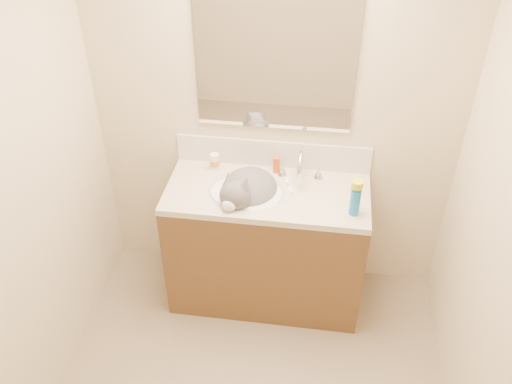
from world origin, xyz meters
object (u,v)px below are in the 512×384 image
(faucet, at_px, (300,168))
(amber_bottle, at_px, (277,165))
(vanity_cabinet, at_px, (266,247))
(basin, at_px, (246,201))
(cat, at_px, (247,193))
(pill_bottle, at_px, (215,161))
(spray_can, at_px, (355,202))
(silver_jar, at_px, (276,166))

(faucet, bearing_deg, amber_bottle, 156.91)
(vanity_cabinet, height_order, basin, basin)
(cat, xyz_separation_m, pill_bottle, (-0.23, 0.20, 0.07))
(vanity_cabinet, distance_m, cat, 0.45)
(cat, height_order, spray_can, cat)
(cat, bearing_deg, vanity_cabinet, 27.79)
(faucet, xyz_separation_m, pill_bottle, (-0.53, 0.05, -0.03))
(vanity_cabinet, bearing_deg, spray_can, -15.99)
(vanity_cabinet, xyz_separation_m, spray_can, (0.50, -0.14, 0.53))
(basin, height_order, faucet, faucet)
(pill_bottle, relative_size, spray_can, 0.65)
(cat, distance_m, amber_bottle, 0.27)
(vanity_cabinet, distance_m, spray_can, 0.74)
(silver_jar, bearing_deg, basin, -120.46)
(basin, distance_m, amber_bottle, 0.30)
(silver_jar, relative_size, amber_bottle, 0.57)
(faucet, distance_m, pill_bottle, 0.53)
(pill_bottle, distance_m, spray_can, 0.91)
(vanity_cabinet, relative_size, cat, 2.33)
(silver_jar, xyz_separation_m, amber_bottle, (0.00, -0.02, 0.02))
(basin, height_order, pill_bottle, pill_bottle)
(amber_bottle, bearing_deg, cat, -124.07)
(spray_can, bearing_deg, silver_jar, 142.57)
(vanity_cabinet, distance_m, basin, 0.40)
(pill_bottle, relative_size, silver_jar, 1.72)
(amber_bottle, bearing_deg, silver_jar, 102.75)
(cat, relative_size, silver_jar, 8.49)
(vanity_cabinet, xyz_separation_m, silver_jar, (0.03, 0.22, 0.48))
(faucet, xyz_separation_m, cat, (-0.30, -0.16, -0.10))
(vanity_cabinet, distance_m, silver_jar, 0.53)
(pill_bottle, xyz_separation_m, amber_bottle, (0.38, 0.02, 0.00))
(basin, relative_size, faucet, 1.61)
(pill_bottle, height_order, spray_can, spray_can)
(faucet, relative_size, spray_can, 1.75)
(faucet, height_order, silver_jar, faucet)
(vanity_cabinet, height_order, amber_bottle, amber_bottle)
(vanity_cabinet, bearing_deg, cat, -170.95)
(amber_bottle, bearing_deg, vanity_cabinet, -98.78)
(amber_bottle, bearing_deg, spray_can, -36.21)
(faucet, bearing_deg, cat, -152.34)
(cat, bearing_deg, amber_bottle, 74.67)
(faucet, bearing_deg, spray_can, -41.16)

